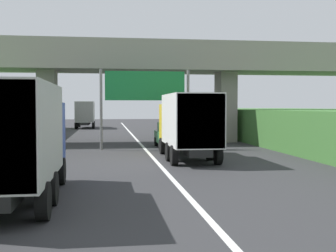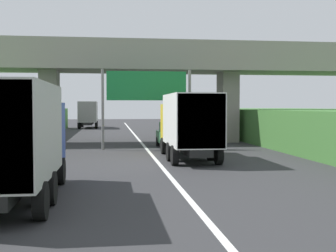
% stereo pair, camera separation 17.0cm
% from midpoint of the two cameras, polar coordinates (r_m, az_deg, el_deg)
% --- Properties ---
extents(lane_centre_stripe, '(0.20, 97.52, 0.01)m').
position_cam_midpoint_polar(lane_centre_stripe, '(27.00, -2.84, -3.39)').
color(lane_centre_stripe, white).
rests_on(lane_centre_stripe, ground).
extents(overpass_bridge, '(40.00, 4.80, 7.70)m').
position_cam_midpoint_polar(overpass_bridge, '(34.15, -3.95, 7.59)').
color(overpass_bridge, gray).
rests_on(overpass_bridge, ground).
extents(overhead_highway_sign, '(5.88, 0.18, 5.20)m').
position_cam_midpoint_polar(overhead_highway_sign, '(28.62, -3.17, 4.61)').
color(overhead_highway_sign, slate).
rests_on(overhead_highway_sign, ground).
extents(truck_white, '(2.44, 7.30, 3.44)m').
position_cam_midpoint_polar(truck_white, '(57.94, -10.81, 1.65)').
color(truck_white, black).
rests_on(truck_white, ground).
extents(truck_yellow, '(2.44, 7.30, 3.44)m').
position_cam_midpoint_polar(truck_yellow, '(23.09, 2.35, 0.40)').
color(truck_yellow, black).
rests_on(truck_yellow, ground).
extents(truck_blue, '(2.44, 7.30, 3.44)m').
position_cam_midpoint_polar(truck_blue, '(13.51, -19.53, -1.27)').
color(truck_blue, black).
rests_on(truck_blue, ground).
extents(car_black, '(1.86, 4.10, 1.72)m').
position_cam_midpoint_polar(car_black, '(40.35, 2.52, -0.21)').
color(car_black, black).
rests_on(car_black, ground).
extents(car_green, '(1.86, 4.10, 1.72)m').
position_cam_midpoint_polar(car_green, '(29.87, 0.12, -1.17)').
color(car_green, '#236B38').
rests_on(car_green, ground).
extents(construction_barrel_4, '(0.57, 0.57, 0.90)m').
position_cam_midpoint_polar(construction_barrel_4, '(18.99, -20.80, -4.69)').
color(construction_barrel_4, orange).
rests_on(construction_barrel_4, ground).
extents(construction_barrel_5, '(0.57, 0.57, 0.90)m').
position_cam_midpoint_polar(construction_barrel_5, '(22.63, -18.45, -3.52)').
color(construction_barrel_5, orange).
rests_on(construction_barrel_5, ground).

